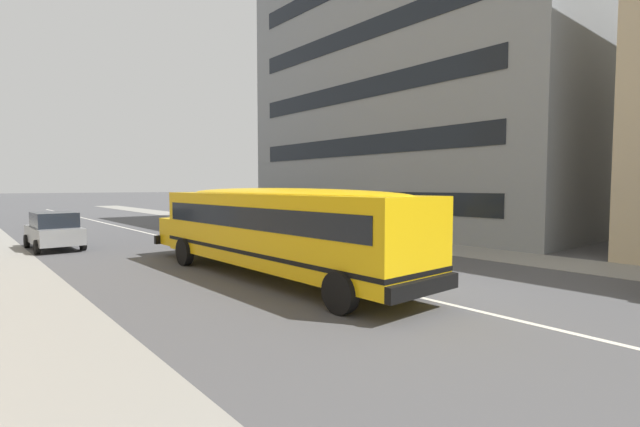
% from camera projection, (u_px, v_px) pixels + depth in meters
% --- Properties ---
extents(ground_plane, '(400.00, 400.00, 0.00)m').
position_uv_depth(ground_plane, '(405.00, 294.00, 11.44)').
color(ground_plane, '#4C4C4F').
extents(sidewalk_far, '(120.00, 3.00, 0.01)m').
position_uv_depth(sidewalk_far, '(541.00, 261.00, 16.53)').
color(sidewalk_far, gray).
rests_on(sidewalk_far, ground_plane).
extents(sidewalk_near, '(120.00, 3.00, 0.01)m').
position_uv_depth(sidewalk_near, '(49.00, 380.00, 6.35)').
color(sidewalk_near, gray).
rests_on(sidewalk_near, ground_plane).
extents(lane_centreline, '(110.00, 0.16, 0.01)m').
position_uv_depth(lane_centreline, '(405.00, 294.00, 11.44)').
color(lane_centreline, silver).
rests_on(lane_centreline, ground_plane).
extents(school_bus, '(12.23, 2.90, 2.73)m').
position_uv_depth(school_bus, '(273.00, 224.00, 13.46)').
color(school_bus, yellow).
rests_on(school_bus, ground_plane).
extents(parked_car_teal_by_lamppost, '(3.98, 2.05, 1.64)m').
position_uv_depth(parked_car_teal_by_lamppost, '(258.00, 219.00, 26.20)').
color(parked_car_teal_by_lamppost, '#195B66').
rests_on(parked_car_teal_by_lamppost, ground_plane).
extents(parked_car_grey_by_hydrant, '(3.94, 1.95, 1.64)m').
position_uv_depth(parked_car_grey_by_hydrant, '(54.00, 230.00, 19.49)').
color(parked_car_grey_by_hydrant, gray).
rests_on(parked_car_grey_by_hydrant, ground_plane).
extents(parked_car_beige_past_driveway, '(3.91, 1.90, 1.64)m').
position_uv_depth(parked_car_beige_past_driveway, '(216.00, 214.00, 30.92)').
color(parked_car_beige_past_driveway, '#C1B28E').
rests_on(parked_car_beige_past_driveway, ground_plane).
extents(apartment_block_far_left, '(21.56, 9.73, 19.70)m').
position_uv_depth(apartment_block_far_left, '(410.00, 77.00, 28.66)').
color(apartment_block_far_left, gray).
rests_on(apartment_block_far_left, ground_plane).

